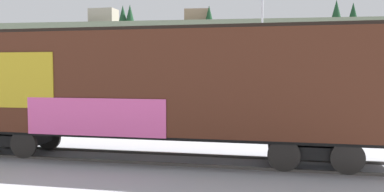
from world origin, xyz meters
The scene contains 8 objects.
ground_plane centered at (0.00, 0.00, 0.00)m, with size 260.00×260.00×0.00m, color #B2B5BC.
track centered at (-2.30, 0.06, 0.04)m, with size 59.97×5.55×0.08m.
freight_car centered at (-1.46, 0.00, 2.41)m, with size 16.05×3.91×4.24m.
flagpole centered at (2.65, 11.96, 5.48)m, with size 1.33×0.57×8.93m.
hillside centered at (0.01, 72.48, 5.74)m, with size 138.05×36.95×14.96m.
parked_car_green centered at (-7.22, 6.35, 0.79)m, with size 4.36×2.06×1.57m.
parked_car_red centered at (-1.13, 6.02, 0.89)m, with size 4.50×2.06×1.84m.
parked_car_blue centered at (3.72, 6.05, 0.92)m, with size 4.64×2.50×1.86m.
Camera 1 is at (1.53, -12.19, 2.84)m, focal length 36.76 mm.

